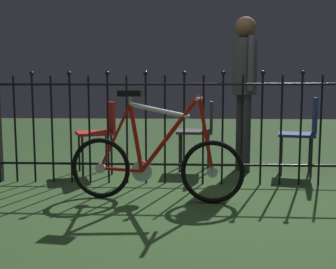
# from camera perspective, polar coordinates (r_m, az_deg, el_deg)

# --- Properties ---
(ground_plane) EXTENTS (20.00, 20.00, 0.00)m
(ground_plane) POSITION_cam_1_polar(r_m,az_deg,el_deg) (3.24, 1.66, -10.16)
(ground_plane) COLOR #2A4622
(iron_fence) EXTENTS (3.79, 0.07, 1.18)m
(iron_fence) POSITION_cam_1_polar(r_m,az_deg,el_deg) (3.83, 1.04, 1.43)
(iron_fence) COLOR black
(iron_fence) RESTS_ON ground
(bicycle) EXTENTS (1.48, 0.40, 0.93)m
(bicycle) POSITION_cam_1_polar(r_m,az_deg,el_deg) (3.26, -1.96, -4.07)
(bicycle) COLOR black
(bicycle) RESTS_ON ground
(chair_charcoal) EXTENTS (0.43, 0.43, 0.80)m
(chair_charcoal) POSITION_cam_1_polar(r_m,az_deg,el_deg) (4.55, 4.87, 1.03)
(chair_charcoal) COLOR black
(chair_charcoal) RESTS_ON ground
(chair_red) EXTENTS (0.51, 0.51, 0.80)m
(chair_red) POSITION_cam_1_polar(r_m,az_deg,el_deg) (4.44, -9.80, 0.85)
(chair_red) COLOR black
(chair_red) RESTS_ON ground
(chair_navy) EXTENTS (0.47, 0.47, 0.85)m
(chair_navy) POSITION_cam_1_polar(r_m,az_deg,el_deg) (4.54, 19.39, 0.87)
(chair_navy) COLOR black
(chair_navy) RESTS_ON ground
(person_visitor) EXTENTS (0.24, 0.47, 1.75)m
(person_visitor) POSITION_cam_1_polar(r_m,az_deg,el_deg) (4.54, 11.13, 8.02)
(person_visitor) COLOR #2D2D33
(person_visitor) RESTS_ON ground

